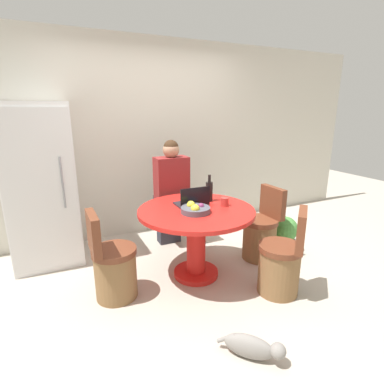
# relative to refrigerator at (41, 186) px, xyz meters

# --- Properties ---
(ground_plane) EXTENTS (12.00, 12.00, 0.00)m
(ground_plane) POSITION_rel_refrigerator_xyz_m (1.40, -1.15, -0.89)
(ground_plane) COLOR #B2A899
(wall_back) EXTENTS (7.00, 0.06, 2.60)m
(wall_back) POSITION_rel_refrigerator_xyz_m (1.40, 0.39, 0.41)
(wall_back) COLOR beige
(wall_back) RESTS_ON ground_plane
(refrigerator) EXTENTS (0.70, 0.71, 1.78)m
(refrigerator) POSITION_rel_refrigerator_xyz_m (0.00, 0.00, 0.00)
(refrigerator) COLOR white
(refrigerator) RESTS_ON ground_plane
(dining_table) EXTENTS (1.17, 1.17, 0.74)m
(dining_table) POSITION_rel_refrigerator_xyz_m (1.39, -1.04, -0.35)
(dining_table) COLOR red
(dining_table) RESTS_ON ground_plane
(chair_right_side) EXTENTS (0.41, 0.40, 0.85)m
(chair_right_side) POSITION_rel_refrigerator_xyz_m (2.24, -1.01, -0.59)
(chair_right_side) COLOR brown
(chair_right_side) RESTS_ON ground_plane
(chair_near_right_corner) EXTENTS (0.47, 0.47, 0.85)m
(chair_near_right_corner) POSITION_rel_refrigerator_xyz_m (1.98, -1.66, -0.59)
(chair_near_right_corner) COLOR brown
(chair_near_right_corner) RESTS_ON ground_plane
(chair_left_side) EXTENTS (0.40, 0.40, 0.85)m
(chair_left_side) POSITION_rel_refrigerator_xyz_m (0.54, -1.06, -0.59)
(chair_left_side) COLOR brown
(chair_left_side) RESTS_ON ground_plane
(person_seated) EXTENTS (0.40, 0.37, 1.35)m
(person_seated) POSITION_rel_refrigerator_xyz_m (1.43, -0.23, -0.15)
(person_seated) COLOR #2D2D38
(person_seated) RESTS_ON ground_plane
(laptop) EXTENTS (0.32, 0.22, 0.21)m
(laptop) POSITION_rel_refrigerator_xyz_m (1.40, -0.92, -0.11)
(laptop) COLOR #232328
(laptop) RESTS_ON dining_table
(fruit_bowl) EXTENTS (0.28, 0.28, 0.10)m
(fruit_bowl) POSITION_rel_refrigerator_xyz_m (1.33, -1.14, -0.11)
(fruit_bowl) COLOR #4C4C56
(fruit_bowl) RESTS_ON dining_table
(coffee_cup) EXTENTS (0.08, 0.08, 0.09)m
(coffee_cup) POSITION_rel_refrigerator_xyz_m (1.70, -1.08, -0.10)
(coffee_cup) COLOR #B2332D
(coffee_cup) RESTS_ON dining_table
(bottle) EXTENTS (0.08, 0.08, 0.29)m
(bottle) POSITION_rel_refrigerator_xyz_m (1.63, -0.86, -0.04)
(bottle) COLOR black
(bottle) RESTS_ON dining_table
(cat) EXTENTS (0.36, 0.38, 0.17)m
(cat) POSITION_rel_refrigerator_xyz_m (1.27, -2.20, -0.80)
(cat) COLOR gray
(cat) RESTS_ON ground_plane
(potted_plant) EXTENTS (0.31, 0.31, 0.44)m
(potted_plant) POSITION_rel_refrigerator_xyz_m (2.63, -0.99, -0.66)
(potted_plant) COLOR slate
(potted_plant) RESTS_ON ground_plane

